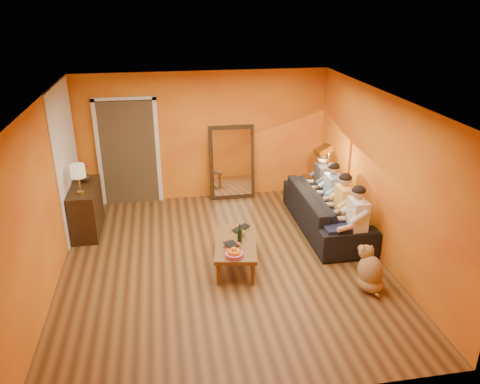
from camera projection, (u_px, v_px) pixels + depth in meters
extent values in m
cube|color=brown|center=(224.00, 264.00, 7.41)|extent=(5.00, 5.50, 0.00)
cube|color=white|center=(221.00, 100.00, 6.40)|extent=(5.00, 5.50, 0.00)
cube|color=orange|center=(204.00, 137.00, 9.40)|extent=(5.00, 0.00, 2.60)
cube|color=orange|center=(45.00, 199.00, 6.51)|extent=(0.00, 5.50, 2.60)
cube|color=orange|center=(381.00, 177.00, 7.30)|extent=(0.00, 5.50, 2.60)
cube|color=white|center=(67.00, 159.00, 8.10)|extent=(0.02, 1.90, 2.58)
cube|color=#3F2D19|center=(129.00, 151.00, 9.33)|extent=(1.06, 0.30, 2.10)
cube|color=white|center=(99.00, 155.00, 9.14)|extent=(0.08, 0.06, 2.20)
cube|color=white|center=(158.00, 151.00, 9.31)|extent=(0.08, 0.06, 2.20)
cube|color=white|center=(123.00, 99.00, 8.81)|extent=(1.22, 0.06, 0.08)
cube|color=#312110|center=(232.00, 162.00, 9.59)|extent=(0.92, 0.27, 1.51)
cube|color=white|center=(232.00, 163.00, 9.55)|extent=(0.78, 0.21, 1.35)
cube|color=#312110|center=(86.00, 209.00, 8.30)|extent=(0.44, 1.18, 0.85)
imported|color=black|center=(326.00, 210.00, 8.41)|extent=(2.44, 0.96, 0.71)
cylinder|color=black|center=(240.00, 234.00, 7.12)|extent=(0.07, 0.07, 0.31)
imported|color=#B27F3F|center=(242.00, 234.00, 7.32)|extent=(0.12, 0.12, 0.10)
imported|color=black|center=(243.00, 229.00, 7.56)|extent=(0.40, 0.39, 0.03)
imported|color=#312110|center=(226.00, 248.00, 7.00)|extent=(0.21, 0.26, 0.02)
imported|color=red|center=(227.00, 246.00, 7.00)|extent=(0.26, 0.31, 0.02)
imported|color=black|center=(226.00, 246.00, 6.98)|extent=(0.24, 0.27, 0.02)
imported|color=#312110|center=(84.00, 176.00, 8.32)|extent=(0.19, 0.19, 0.20)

